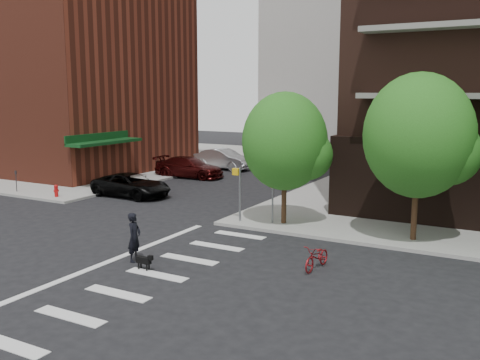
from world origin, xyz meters
name	(u,v)px	position (x,y,z in m)	size (l,w,h in m)	color
ground	(93,262)	(0.00, 0.00, 0.00)	(120.00, 120.00, 0.00)	black
sidewalk_nw	(80,157)	(-24.50, 23.50, 0.07)	(31.00, 33.00, 0.15)	gray
crosswalk	(139,271)	(2.21, 0.00, 0.01)	(3.85, 13.00, 0.01)	silver
midrise_nw	(47,45)	(-22.00, 18.00, 10.15)	(21.40, 15.50, 20.00)	maroon
tree_a	(285,141)	(4.00, 8.50, 4.04)	(4.00, 4.00, 5.90)	#301E11
tree_b	(419,136)	(10.00, 8.50, 4.54)	(4.50, 4.50, 6.65)	#301E11
pedestrian_signal	(247,186)	(2.32, 7.92, 1.85)	(2.18, 0.67, 2.60)	slate
fire_hydrant	(56,190)	(-10.50, 7.80, 0.55)	(0.24, 0.24, 0.73)	#A50C0C
parking_meter	(16,179)	(-14.00, 7.80, 0.96)	(0.10, 0.08, 1.32)	black
parked_car_black	(131,185)	(-7.12, 10.60, 0.71)	(5.09, 2.35, 1.42)	black
parked_car_maroon	(189,167)	(-8.20, 18.43, 0.77)	(5.32, 2.16, 1.54)	#380B0A
parked_car_silver	(224,159)	(-8.20, 23.46, 0.84)	(5.10, 1.78, 1.68)	#B4B7BB
scooter	(317,257)	(7.67, 3.30, 0.46)	(0.61, 1.74, 0.92)	maroon
dog_walker	(134,237)	(1.31, 0.85, 0.93)	(0.45, 0.68, 1.86)	black
dog	(144,260)	(2.30, 0.20, 0.37)	(0.69, 0.20, 0.59)	black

